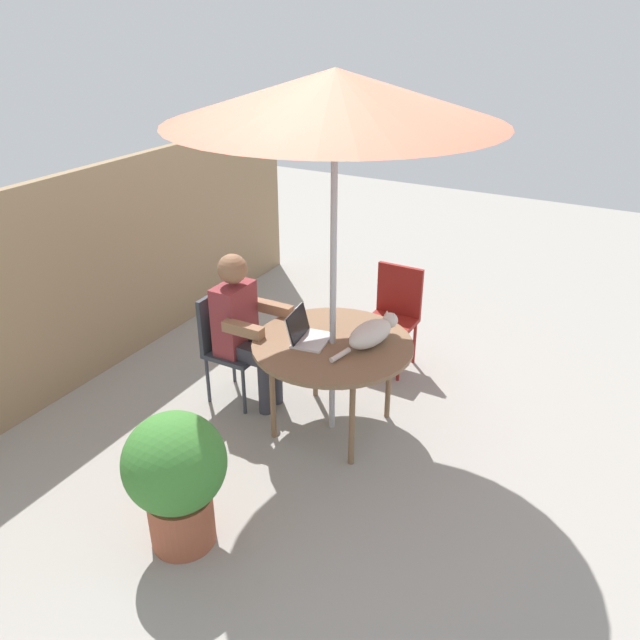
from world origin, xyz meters
The scene contains 10 objects.
ground_plane centered at (0.00, 0.00, 0.00)m, with size 14.00×14.00×0.00m, color gray.
fence_back centered at (0.00, 2.11, 0.85)m, with size 5.21×0.08×1.71m, color #937756.
patio_table centered at (0.00, 0.00, 0.66)m, with size 1.13×1.13×0.71m.
patio_umbrella centered at (0.00, 0.00, 2.34)m, with size 2.05×2.05×2.50m.
chair_occupied centered at (0.00, 0.92, 0.51)m, with size 0.40×0.40×0.87m.
chair_empty centered at (1.09, -0.02, 0.51)m, with size 0.41×0.41×0.87m.
person_seated centered at (0.00, 0.76, 0.68)m, with size 0.48×0.48×1.21m.
laptop centered at (-0.06, 0.19, 0.77)m, with size 0.33×0.29×0.21m.
cat centered at (0.12, -0.25, 0.79)m, with size 0.63×0.28×0.17m.
potted_plant_near_fence centered at (-1.40, 0.24, 0.49)m, with size 0.58×0.58×0.85m.
Camera 1 is at (-3.43, -1.77, 2.81)m, focal length 35.45 mm.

